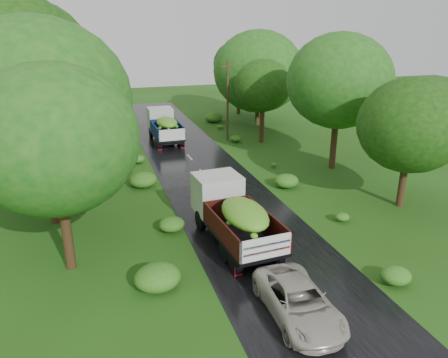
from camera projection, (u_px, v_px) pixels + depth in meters
name	position (u px, v px, depth m)	size (l,w,h in m)	color
ground	(307.00, 302.00, 17.07)	(120.00, 120.00, 0.00)	#1F400D
road	(260.00, 243.00, 21.54)	(6.50, 80.00, 0.02)	black
road_lines	(252.00, 234.00, 22.43)	(0.12, 69.60, 0.00)	#BFB78C
truck_near	(232.00, 212.00, 21.22)	(2.88, 6.89, 2.83)	black
truck_far	(164.00, 125.00, 39.13)	(2.35, 6.44, 2.70)	black
car	(299.00, 301.00, 15.99)	(2.16, 4.68, 1.30)	#BAB3A5
utility_pole	(228.00, 100.00, 38.79)	(1.24, 0.27, 7.11)	#382616
trees_left	(39.00, 72.00, 30.47)	(7.42, 33.58, 10.21)	black
trees_right	(286.00, 80.00, 37.76)	(5.98, 31.74, 8.11)	black
shrubs	(210.00, 178.00, 29.49)	(11.90, 44.00, 0.70)	#275B15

